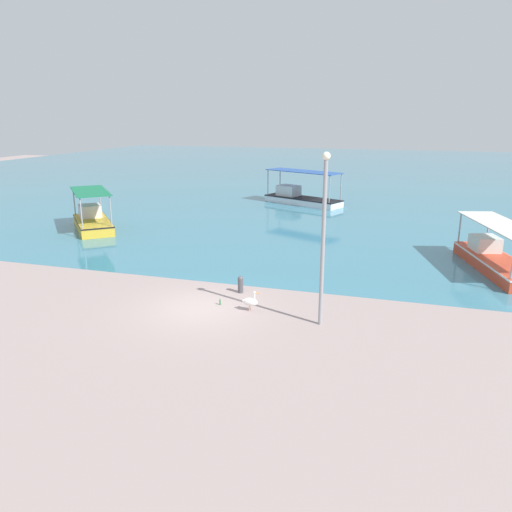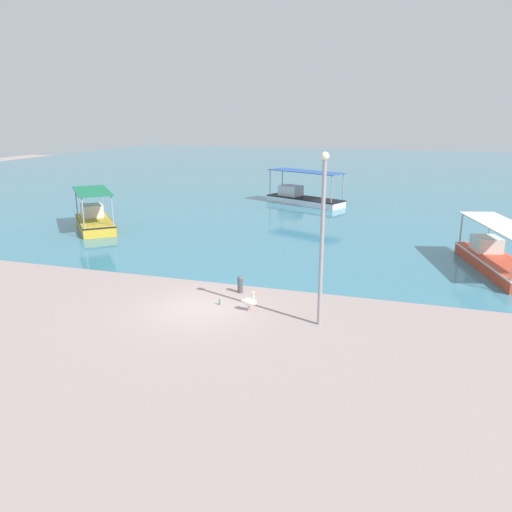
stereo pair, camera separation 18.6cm
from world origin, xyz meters
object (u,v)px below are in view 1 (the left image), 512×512
at_px(fishing_boat_far_left, 92,220).
at_px(glass_bottle, 220,302).
at_px(fishing_boat_near_right, 495,259).
at_px(lamp_post, 323,232).
at_px(fishing_boat_near_left, 300,197).
at_px(mooring_bollard, 241,284).
at_px(pelican, 250,301).

bearing_deg(fishing_boat_far_left, glass_bottle, -38.68).
distance_m(fishing_boat_near_right, lamp_post, 11.53).
distance_m(fishing_boat_near_left, mooring_bollard, 21.77).
height_order(fishing_boat_near_right, pelican, fishing_boat_near_right).
distance_m(fishing_boat_near_left, lamp_post, 24.77).
relative_size(fishing_boat_near_left, fishing_boat_far_left, 1.32).
bearing_deg(mooring_bollard, glass_bottle, -101.57).
relative_size(pelican, glass_bottle, 2.97).
bearing_deg(fishing_boat_near_right, pelican, -138.83).
relative_size(fishing_boat_near_left, mooring_bollard, 9.47).
bearing_deg(glass_bottle, pelican, -10.54).
height_order(lamp_post, mooring_bollard, lamp_post).
distance_m(fishing_boat_near_right, mooring_bollard, 12.45).
height_order(fishing_boat_far_left, fishing_boat_near_right, fishing_boat_far_left).
height_order(pelican, lamp_post, lamp_post).
bearing_deg(fishing_boat_near_right, fishing_boat_far_left, 175.25).
bearing_deg(glass_bottle, fishing_boat_far_left, 141.32).
height_order(fishing_boat_near_left, fishing_boat_far_left, fishing_boat_near_left).
relative_size(fishing_boat_far_left, fishing_boat_near_right, 0.76).
height_order(fishing_boat_near_left, mooring_bollard, fishing_boat_near_left).
xyz_separation_m(fishing_boat_far_left, pelican, (13.90, -10.32, -0.21)).
distance_m(fishing_boat_far_left, lamp_post, 20.01).
xyz_separation_m(pelican, lamp_post, (2.72, -0.46, 2.98)).
bearing_deg(mooring_bollard, lamp_post, -31.26).
height_order(fishing_boat_near_left, glass_bottle, fishing_boat_near_left).
height_order(fishing_boat_near_left, pelican, fishing_boat_near_left).
bearing_deg(mooring_bollard, fishing_boat_near_left, 95.47).
bearing_deg(mooring_bollard, fishing_boat_far_left, 146.54).
bearing_deg(fishing_boat_near_right, fishing_boat_near_left, 129.96).
bearing_deg(fishing_boat_near_right, mooring_bollard, -148.09).
height_order(fishing_boat_near_left, fishing_boat_near_right, fishing_boat_near_left).
relative_size(fishing_boat_far_left, lamp_post, 0.87).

